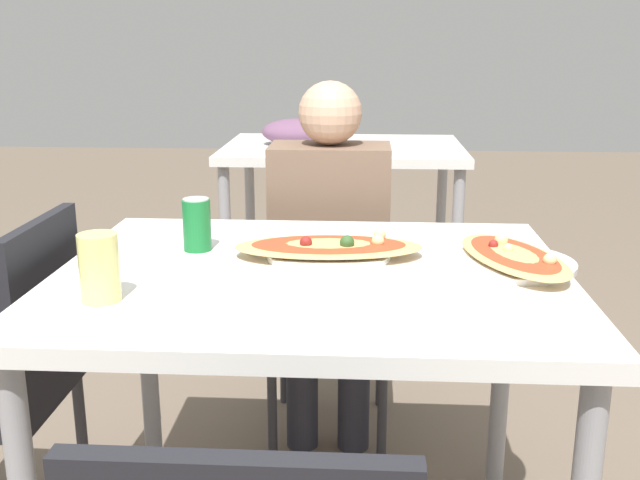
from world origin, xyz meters
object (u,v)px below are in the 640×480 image
(chair_far_seated, at_px, (331,282))
(drink_glass, at_px, (99,268))
(chair_side_left, at_px, (5,371))
(person_seated, at_px, (330,239))
(pizza_second, at_px, (514,258))
(soda_can, at_px, (197,225))
(pizza_main, at_px, (329,249))
(dining_table, at_px, (312,305))

(chair_far_seated, relative_size, drink_glass, 6.52)
(chair_side_left, bearing_deg, chair_far_seated, -46.21)
(chair_side_left, xyz_separation_m, person_seated, (0.75, 0.61, 0.18))
(chair_side_left, distance_m, pizza_second, 1.23)
(soda_can, relative_size, drink_glass, 0.94)
(chair_far_seated, xyz_separation_m, chair_side_left, (-0.75, -0.72, 0.00))
(drink_glass, bearing_deg, pizza_main, 37.02)
(chair_side_left, height_order, soda_can, soda_can)
(chair_far_seated, xyz_separation_m, person_seated, (-0.00, -0.11, 0.18))
(pizza_main, bearing_deg, chair_side_left, -176.51)
(drink_glass, xyz_separation_m, pizza_second, (0.83, 0.27, -0.05))
(drink_glass, bearing_deg, chair_side_left, 142.53)
(soda_can, bearing_deg, pizza_main, -7.15)
(dining_table, bearing_deg, chair_side_left, 175.74)
(soda_can, height_order, drink_glass, drink_glass)
(pizza_main, bearing_deg, chair_far_seated, 92.27)
(person_seated, xyz_separation_m, pizza_second, (0.44, -0.61, 0.13))
(dining_table, xyz_separation_m, pizza_second, (0.44, 0.05, 0.10))
(chair_far_seated, height_order, chair_side_left, same)
(drink_glass, bearing_deg, person_seated, 65.70)
(pizza_main, xyz_separation_m, drink_glass, (-0.42, -0.32, 0.05))
(chair_far_seated, height_order, soda_can, soda_can)
(dining_table, bearing_deg, soda_can, 153.25)
(dining_table, relative_size, drink_glass, 8.37)
(person_seated, bearing_deg, pizza_second, 125.61)
(drink_glass, relative_size, pizza_second, 0.32)
(soda_can, height_order, pizza_second, soda_can)
(chair_side_left, relative_size, person_seated, 0.76)
(soda_can, bearing_deg, chair_far_seated, 65.50)
(pizza_second, bearing_deg, chair_far_seated, 121.12)
(dining_table, relative_size, soda_can, 8.87)
(dining_table, distance_m, chair_far_seated, 0.80)
(chair_far_seated, distance_m, chair_side_left, 1.04)
(chair_side_left, bearing_deg, dining_table, -94.26)
(chair_far_seated, relative_size, pizza_main, 1.95)
(person_seated, height_order, soda_can, person_seated)
(drink_glass, distance_m, pizza_second, 0.88)
(drink_glass, height_order, pizza_second, drink_glass)
(dining_table, xyz_separation_m, drink_glass, (-0.39, -0.22, 0.15))
(pizza_main, relative_size, soda_can, 3.55)
(chair_side_left, relative_size, soda_can, 6.91)
(dining_table, distance_m, soda_can, 0.35)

